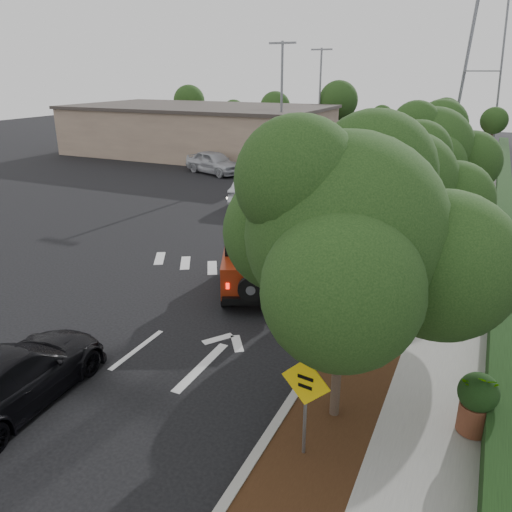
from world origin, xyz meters
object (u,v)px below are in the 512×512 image
Objects in this scene: speed_hump_sign at (305,394)px; black_suv_oncoming at (12,377)px; silver_suv_ahead at (337,230)px; red_jeep at (252,258)px.

black_suv_oncoming is at bearing -162.14° from speed_hump_sign.
silver_suv_ahead is 13.83m from black_suv_oncoming.
black_suv_oncoming is at bearing -83.31° from silver_suv_ahead.
red_jeep is 0.85× the size of silver_suv_ahead.
speed_hump_sign is (6.40, 1.12, 0.77)m from black_suv_oncoming.
speed_hump_sign is at bearing -55.35° from silver_suv_ahead.
speed_hump_sign is at bearing -174.24° from black_suv_oncoming.
speed_hump_sign is at bearing -82.30° from red_jeep.
silver_suv_ahead is (1.44, 5.37, -0.37)m from red_jeep.
red_jeep is 8.28m from black_suv_oncoming.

